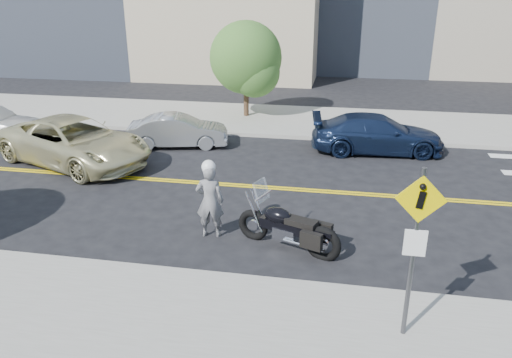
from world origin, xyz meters
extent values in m
plane|color=black|center=(0.00, 0.00, 0.00)|extent=(120.00, 120.00, 0.00)
cube|color=#9E9B91|center=(0.00, -7.50, 0.07)|extent=(60.00, 5.00, 0.15)
cube|color=#9E9B91|center=(0.00, 7.50, 0.07)|extent=(60.00, 5.00, 0.15)
cylinder|color=#4C4C51|center=(4.20, -6.30, 1.65)|extent=(0.08, 0.08, 3.00)
cube|color=#F9D800|center=(4.20, -6.33, 2.65)|extent=(0.78, 0.03, 0.78)
cube|color=white|center=(4.20, -6.33, 1.90)|extent=(0.35, 0.03, 0.45)
imported|color=#B6B6BC|center=(-0.01, -3.22, 0.91)|extent=(0.71, 0.51, 1.82)
sphere|color=white|center=(-0.01, -3.22, 1.77)|extent=(0.33, 0.33, 0.33)
imported|color=beige|center=(-5.80, 0.94, 0.77)|extent=(6.06, 4.42, 1.53)
imported|color=#9A9EA1|center=(-3.03, 3.37, 0.59)|extent=(3.80, 2.04, 1.19)
imported|color=#172545|center=(4.16, 4.03, 0.67)|extent=(4.80, 2.34, 1.34)
cylinder|color=#382619|center=(-1.35, 7.76, 1.72)|extent=(0.22, 0.22, 3.45)
sphere|color=#396A21|center=(-1.35, 7.76, 2.69)|extent=(3.10, 3.10, 3.10)
camera|label=1|loc=(2.98, -13.57, 5.72)|focal=35.00mm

